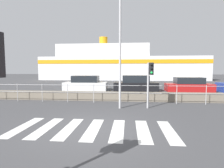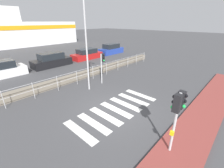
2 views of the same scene
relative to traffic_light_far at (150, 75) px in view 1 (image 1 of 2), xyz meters
The scene contains 10 objects.
ground_plane 4.91m from the traffic_light_far, 124.88° to the right, with size 160.00×160.00×0.00m, color #424244.
crosswalk 4.84m from the traffic_light_far, 123.64° to the right, with size 5.85×2.40×0.01m.
seawall 3.78m from the traffic_light_far, 138.98° to the left, with size 25.64×0.55×0.62m.
harbor_fence 3.13m from the traffic_light_far, 151.98° to the left, with size 23.12×0.04×1.22m.
traffic_light_far is the anchor object (origin of this frame).
streetlamp 2.72m from the traffic_light_far, 168.72° to the right, with size 0.32×0.98×6.55m.
ferry_boat 29.48m from the traffic_light_far, 96.69° to the left, with size 34.96×8.11×9.39m.
parked_car_white 10.16m from the traffic_light_far, 124.66° to the left, with size 4.56×1.75×1.55m.
parked_car_black 8.40m from the traffic_light_far, 93.02° to the left, with size 4.48×1.83×1.59m.
parked_car_red 9.71m from the traffic_light_far, 59.60° to the left, with size 4.48×1.81×1.41m.
Camera 1 is at (1.38, -6.16, 2.17)m, focal length 28.00 mm.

